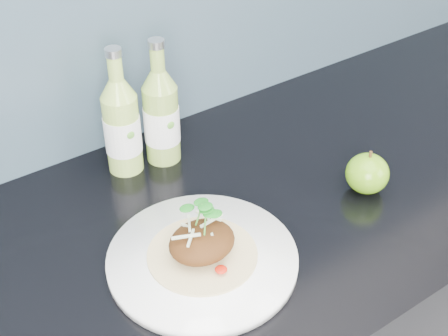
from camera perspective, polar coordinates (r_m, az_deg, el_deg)
The scene contains 5 objects.
dinner_plate at distance 0.90m, azimuth -1.98°, elevation -8.34°, with size 0.33×0.33×0.02m.
pork_taco at distance 0.88m, azimuth -2.03°, elevation -6.64°, with size 0.16×0.16×0.10m.
green_apple at distance 1.04m, azimuth 12.97°, elevation -0.49°, with size 0.09×0.09×0.08m.
cider_bottle_left at distance 1.05m, azimuth -9.33°, elevation 3.83°, with size 0.07×0.07×0.23m.
cider_bottle_right at distance 1.06m, azimuth -5.75°, elevation 4.74°, with size 0.07×0.07×0.23m.
Camera 1 is at (-0.45, 1.09, 1.55)m, focal length 50.00 mm.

